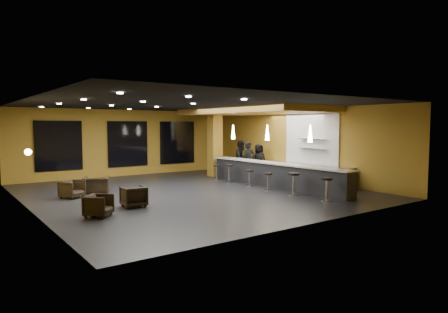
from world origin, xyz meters
TOP-DOWN VIEW (x-y plane):
  - floor at (0.00, 0.00)m, footprint 12.00×13.00m
  - ceiling at (0.00, 0.00)m, footprint 12.00×13.00m
  - wall_back at (0.00, 6.55)m, footprint 12.00×0.10m
  - wall_front at (0.00, -6.55)m, footprint 12.00×0.10m
  - wall_left at (-6.05, 0.00)m, footprint 0.10×13.00m
  - wall_right at (6.05, 0.00)m, footprint 0.10×13.00m
  - wood_soffit at (4.00, 1.00)m, footprint 3.60×8.00m
  - window_left at (-3.50, 6.44)m, footprint 2.20×0.06m
  - window_center at (0.00, 6.44)m, footprint 2.20×0.06m
  - window_right at (3.00, 6.44)m, footprint 2.20×0.06m
  - tile_backsplash at (5.96, -1.00)m, footprint 0.06×3.20m
  - bar_counter at (3.65, -1.00)m, footprint 0.60×8.00m
  - bar_top at (3.65, -1.00)m, footprint 0.78×8.10m
  - prep_counter at (5.65, -0.50)m, footprint 0.70×6.00m
  - prep_top at (5.65, -0.50)m, footprint 0.72×6.00m
  - wall_shelf_lower at (5.82, -1.20)m, footprint 0.30×1.50m
  - wall_shelf_upper at (5.82, -1.20)m, footprint 0.30×1.50m
  - column at (3.65, 3.60)m, footprint 0.60×0.60m
  - wall_sconce at (-5.88, 0.50)m, footprint 0.22×0.22m
  - pendant_0 at (3.65, -3.00)m, footprint 0.20×0.20m
  - pendant_1 at (3.65, -0.50)m, footprint 0.20×0.20m
  - pendant_2 at (3.65, 2.00)m, footprint 0.20×0.20m
  - staff_a at (4.32, 1.60)m, footprint 0.74×0.54m
  - staff_b at (4.50, 2.39)m, footprint 1.00×0.83m
  - staff_c at (5.25, 1.89)m, footprint 0.96×0.77m
  - armchair_a at (-4.52, -2.23)m, footprint 0.99×0.99m
  - armchair_b at (-3.13, -1.52)m, footprint 0.79×0.81m
  - armchair_c at (-4.31, 1.32)m, footprint 0.97×0.98m
  - armchair_d at (-3.24, 1.87)m, footprint 1.24×1.18m
  - bar_stool_0 at (2.81, -4.54)m, footprint 0.42×0.42m
  - bar_stool_1 at (2.74, -3.01)m, footprint 0.43×0.43m
  - bar_stool_2 at (2.74, -1.56)m, footprint 0.36×0.36m
  - bar_stool_3 at (2.84, -0.25)m, footprint 0.36×0.36m
  - bar_stool_4 at (2.76, 1.13)m, footprint 0.44×0.44m
  - bar_stool_5 at (2.92, 2.38)m, footprint 0.37×0.37m

SIDE VIEW (x-z plane):
  - floor at x=0.00m, z-range -0.10..0.00m
  - armchair_d at x=-3.24m, z-range 0.00..0.63m
  - armchair_a at x=-4.52m, z-range 0.00..0.64m
  - armchair_c at x=-4.31m, z-range 0.00..0.65m
  - armchair_b at x=-3.13m, z-range 0.00..0.69m
  - prep_counter at x=5.65m, z-range 0.00..0.86m
  - bar_stool_3 at x=2.84m, z-range 0.10..0.81m
  - bar_stool_2 at x=2.74m, z-range 0.10..0.82m
  - bar_stool_5 at x=2.92m, z-range 0.10..0.83m
  - bar_counter at x=3.65m, z-range 0.00..1.00m
  - bar_stool_0 at x=2.81m, z-range 0.12..0.94m
  - bar_stool_1 at x=2.74m, z-range 0.12..0.98m
  - bar_stool_4 at x=2.76m, z-range 0.12..0.98m
  - staff_c at x=5.25m, z-range 0.00..1.71m
  - prep_top at x=5.65m, z-range 0.87..0.90m
  - staff_a at x=4.32m, z-range 0.00..1.86m
  - staff_b at x=4.50m, z-range 0.00..1.90m
  - bar_top at x=3.65m, z-range 1.00..1.05m
  - wall_shelf_lower at x=5.82m, z-range 1.59..1.61m
  - window_left at x=-3.50m, z-range 0.50..2.90m
  - window_center at x=0.00m, z-range 0.50..2.90m
  - window_right at x=3.00m, z-range 0.50..2.90m
  - wall_back at x=0.00m, z-range 0.00..3.50m
  - wall_front at x=0.00m, z-range 0.00..3.50m
  - wall_left at x=-6.05m, z-range 0.00..3.50m
  - wall_right at x=6.05m, z-range 0.00..3.50m
  - column at x=3.65m, z-range 0.00..3.50m
  - wall_sconce at x=-5.88m, z-range 1.69..1.91m
  - tile_backsplash at x=5.96m, z-range 0.80..3.20m
  - wall_shelf_upper at x=5.82m, z-range 2.03..2.06m
  - pendant_0 at x=3.65m, z-range 2.00..2.70m
  - pendant_1 at x=3.65m, z-range 2.00..2.70m
  - pendant_2 at x=3.65m, z-range 2.00..2.70m
  - wood_soffit at x=4.00m, z-range 3.22..3.50m
  - ceiling at x=0.00m, z-range 3.50..3.60m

